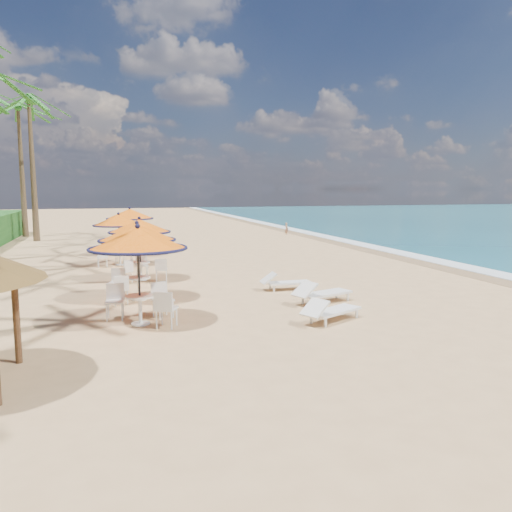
% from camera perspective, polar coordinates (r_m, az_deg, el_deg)
% --- Properties ---
extents(ground, '(160.00, 160.00, 0.00)m').
position_cam_1_polar(ground, '(14.14, 8.05, -6.48)').
color(ground, tan).
rests_on(ground, ground).
extents(foam_strip, '(1.20, 140.00, 0.04)m').
position_cam_1_polar(foam_strip, '(27.25, 17.17, 0.08)').
color(foam_strip, white).
rests_on(foam_strip, ground).
extents(wetsand_band, '(1.40, 140.00, 0.02)m').
position_cam_1_polar(wetsand_band, '(26.76, 15.56, 0.00)').
color(wetsand_band, olive).
rests_on(wetsand_band, ground).
extents(station_0, '(2.48, 2.48, 2.58)m').
position_cam_1_polar(station_0, '(12.91, -13.16, 0.57)').
color(station_0, black).
rests_on(station_0, ground).
extents(station_1, '(2.38, 2.38, 2.48)m').
position_cam_1_polar(station_1, '(15.77, -13.67, 1.81)').
color(station_1, black).
rests_on(station_1, ground).
extents(station_2, '(2.32, 2.32, 2.42)m').
position_cam_1_polar(station_2, '(19.23, -13.12, 2.49)').
color(station_2, black).
rests_on(station_2, ground).
extents(station_3, '(2.30, 2.30, 2.40)m').
position_cam_1_polar(station_3, '(23.39, -15.41, 3.26)').
color(station_3, black).
rests_on(station_3, ground).
extents(station_4, '(2.42, 2.43, 2.53)m').
position_cam_1_polar(station_4, '(26.88, -14.08, 4.05)').
color(station_4, black).
rests_on(station_4, ground).
extents(lounger_near, '(1.93, 1.36, 0.67)m').
position_cam_1_polar(lounger_near, '(13.17, 8.43, -6.15)').
color(lounger_near, white).
rests_on(lounger_near, ground).
extents(lounger_mid, '(2.07, 1.22, 0.71)m').
position_cam_1_polar(lounger_mid, '(15.24, 7.41, -4.16)').
color(lounger_mid, white).
rests_on(lounger_mid, ground).
extents(lounger_far, '(1.76, 0.59, 0.63)m').
position_cam_1_polar(lounger_far, '(17.12, 3.23, -2.93)').
color(lounger_far, white).
rests_on(lounger_far, ground).
extents(palm_6, '(5.00, 5.00, 9.38)m').
position_cam_1_polar(palm_6, '(36.51, -24.50, 15.08)').
color(palm_6, brown).
rests_on(palm_6, ground).
extents(palm_7, '(5.00, 5.00, 9.44)m').
position_cam_1_polar(palm_7, '(40.30, -25.52, 14.34)').
color(palm_7, brown).
rests_on(palm_7, ground).
extents(person, '(0.29, 0.39, 0.97)m').
position_cam_1_polar(person, '(37.78, 3.50, 3.17)').
color(person, '#8D6148').
rests_on(person, ground).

